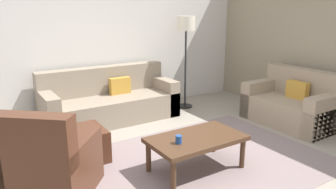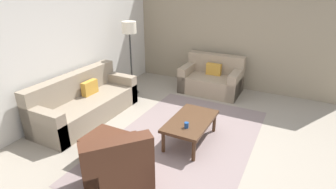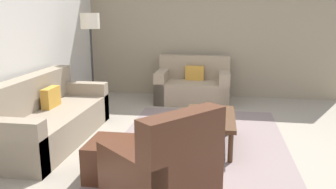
# 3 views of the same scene
# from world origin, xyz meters

# --- Properties ---
(ground_plane) EXTENTS (8.00, 8.00, 0.00)m
(ground_plane) POSITION_xyz_m (0.00, 0.00, 0.00)
(ground_plane) COLOR gray
(rear_partition) EXTENTS (6.00, 0.12, 2.80)m
(rear_partition) POSITION_xyz_m (0.00, 2.60, 1.40)
(rear_partition) COLOR silver
(rear_partition) RESTS_ON ground_plane
(stone_feature_panel) EXTENTS (0.12, 5.20, 2.80)m
(stone_feature_panel) POSITION_xyz_m (3.00, 0.00, 1.40)
(stone_feature_panel) COLOR gray
(stone_feature_panel) RESTS_ON ground_plane
(area_rug) EXTENTS (3.60, 2.25, 0.01)m
(area_rug) POSITION_xyz_m (0.00, 0.00, 0.00)
(area_rug) COLOR gray
(area_rug) RESTS_ON ground_plane
(couch_main) EXTENTS (2.22, 0.87, 0.88)m
(couch_main) POSITION_xyz_m (-0.06, 2.11, 0.30)
(couch_main) COLOR gray
(couch_main) RESTS_ON ground_plane
(couch_loveseat) EXTENTS (0.88, 1.40, 0.88)m
(couch_loveseat) POSITION_xyz_m (2.45, 0.30, 0.30)
(couch_loveseat) COLOR gray
(couch_loveseat) RESTS_ON ground_plane
(armchair_leather) EXTENTS (1.13, 1.13, 0.95)m
(armchair_leather) POSITION_xyz_m (-1.49, 0.22, 0.31)
(armchair_leather) COLOR #4C2819
(armchair_leather) RESTS_ON ground_plane
(ottoman) EXTENTS (0.56, 0.56, 0.40)m
(ottoman) POSITION_xyz_m (-0.95, 0.84, 0.20)
(ottoman) COLOR #4C2819
(ottoman) RESTS_ON ground_plane
(coffee_table) EXTENTS (1.10, 0.64, 0.41)m
(coffee_table) POSITION_xyz_m (0.10, -0.12, 0.36)
(coffee_table) COLOR #472D1C
(coffee_table) RESTS_ON ground_plane
(cup) EXTENTS (0.07, 0.07, 0.09)m
(cup) POSITION_xyz_m (-0.18, -0.16, 0.46)
(cup) COLOR #1E478C
(cup) RESTS_ON coffee_table
(lamp_standing) EXTENTS (0.32, 0.32, 1.71)m
(lamp_standing) POSITION_xyz_m (1.44, 1.98, 1.41)
(lamp_standing) COLOR black
(lamp_standing) RESTS_ON ground_plane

